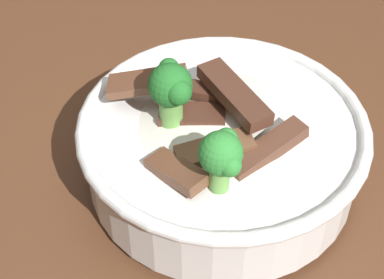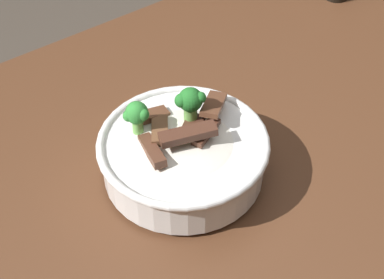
{
  "view_description": "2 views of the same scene",
  "coord_description": "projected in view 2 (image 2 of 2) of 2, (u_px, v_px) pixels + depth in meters",
  "views": [
    {
      "loc": [
        0.3,
        -0.36,
        1.19
      ],
      "look_at": [
        0.07,
        -0.08,
        0.82
      ],
      "focal_mm": 56.58,
      "sensor_mm": 36.0,
      "label": 1
    },
    {
      "loc": [
        0.42,
        0.39,
        1.41
      ],
      "look_at": [
        0.08,
        -0.07,
        0.84
      ],
      "focal_mm": 53.76,
      "sensor_mm": 36.0,
      "label": 2
    }
  ],
  "objects": [
    {
      "name": "dining_table",
      "position": [
        255.0,
        225.0,
        0.93
      ],
      "size": [
        1.51,
        0.97,
        0.78
      ],
      "color": "#56331E",
      "rests_on": "ground"
    },
    {
      "name": "rice_bowl",
      "position": [
        183.0,
        152.0,
        0.81
      ],
      "size": [
        0.24,
        0.24,
        0.13
      ],
      "color": "white",
      "rests_on": "dining_table"
    }
  ]
}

